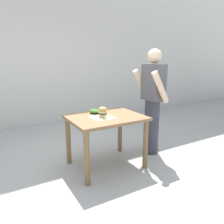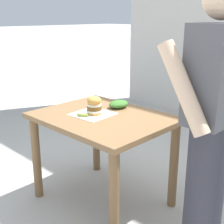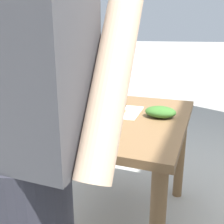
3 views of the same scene
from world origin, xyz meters
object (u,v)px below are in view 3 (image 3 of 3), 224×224
(patio_table, at_px, (118,136))
(diner_across_table, at_px, (28,160))
(sandwich, at_px, (117,100))
(pickle_spear, at_px, (102,107))
(side_salad, at_px, (160,112))

(patio_table, distance_m, diner_across_table, 0.91)
(patio_table, bearing_deg, sandwich, -65.66)
(patio_table, xyz_separation_m, diner_across_table, (-0.04, 0.87, 0.26))
(pickle_spear, xyz_separation_m, diner_across_table, (-0.17, 0.95, 0.12))
(sandwich, relative_size, diner_across_table, 0.11)
(sandwich, xyz_separation_m, diner_across_table, (-0.07, 0.93, 0.06))
(pickle_spear, relative_size, diner_across_table, 0.05)
(side_salad, distance_m, diner_across_table, 0.95)
(patio_table, xyz_separation_m, pickle_spear, (0.14, -0.08, 0.15))
(patio_table, xyz_separation_m, side_salad, (-0.24, -0.06, 0.16))
(diner_across_table, bearing_deg, side_salad, -102.47)
(sandwich, distance_m, side_salad, 0.27)
(sandwich, height_order, diner_across_table, diner_across_table)
(patio_table, distance_m, pickle_spear, 0.22)
(patio_table, height_order, pickle_spear, pickle_spear)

